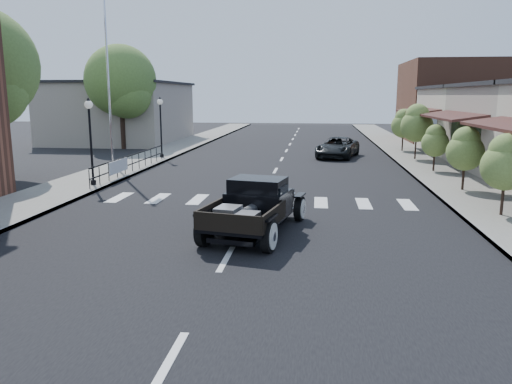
# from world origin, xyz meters

# --- Properties ---
(ground) EXTENTS (120.00, 120.00, 0.00)m
(ground) POSITION_xyz_m (0.00, 0.00, 0.00)
(ground) COLOR black
(ground) RESTS_ON ground
(road) EXTENTS (14.00, 80.00, 0.02)m
(road) POSITION_xyz_m (0.00, 15.00, 0.01)
(road) COLOR black
(road) RESTS_ON ground
(road_markings) EXTENTS (12.00, 60.00, 0.06)m
(road_markings) POSITION_xyz_m (0.00, 10.00, 0.00)
(road_markings) COLOR silver
(road_markings) RESTS_ON ground
(sidewalk_left) EXTENTS (3.00, 80.00, 0.15)m
(sidewalk_left) POSITION_xyz_m (-8.50, 15.00, 0.07)
(sidewalk_left) COLOR gray
(sidewalk_left) RESTS_ON ground
(sidewalk_right) EXTENTS (3.00, 80.00, 0.15)m
(sidewalk_right) POSITION_xyz_m (8.50, 15.00, 0.07)
(sidewalk_right) COLOR gray
(sidewalk_right) RESTS_ON ground
(low_building_left) EXTENTS (10.00, 12.00, 5.00)m
(low_building_left) POSITION_xyz_m (-15.00, 28.00, 2.50)
(low_building_left) COLOR #A89C8D
(low_building_left) RESTS_ON ground
(storefront_far) EXTENTS (10.00, 9.00, 4.50)m
(storefront_far) POSITION_xyz_m (15.00, 22.00, 2.25)
(storefront_far) COLOR #B7AC9B
(storefront_far) RESTS_ON ground
(far_building_right) EXTENTS (11.00, 10.00, 7.00)m
(far_building_right) POSITION_xyz_m (15.50, 32.00, 3.50)
(far_building_right) COLOR brown
(far_building_right) RESTS_ON ground
(railing) EXTENTS (0.08, 10.00, 1.00)m
(railing) POSITION_xyz_m (-7.30, 10.00, 0.65)
(railing) COLOR black
(railing) RESTS_ON sidewalk_left
(banner) EXTENTS (0.04, 2.20, 0.60)m
(banner) POSITION_xyz_m (-7.22, 8.00, 0.45)
(banner) COLOR silver
(banner) RESTS_ON sidewalk_left
(lamp_post_b) EXTENTS (0.36, 0.36, 3.80)m
(lamp_post_b) POSITION_xyz_m (-7.60, 6.00, 2.05)
(lamp_post_b) COLOR black
(lamp_post_b) RESTS_ON sidewalk_left
(lamp_post_c) EXTENTS (0.36, 0.36, 3.80)m
(lamp_post_c) POSITION_xyz_m (-7.60, 16.00, 2.05)
(lamp_post_c) COLOR black
(lamp_post_c) RESTS_ON sidewalk_left
(flagpole) EXTENTS (0.12, 0.12, 12.28)m
(flagpole) POSITION_xyz_m (-9.20, 12.00, 6.29)
(flagpole) COLOR silver
(flagpole) RESTS_ON sidewalk_left
(big_tree_far) EXTENTS (5.31, 5.31, 7.80)m
(big_tree_far) POSITION_xyz_m (-12.50, 22.00, 3.90)
(big_tree_far) COLOR #4C6B2E
(big_tree_far) RESTS_ON ground
(small_tree_a) EXTENTS (1.55, 1.55, 2.59)m
(small_tree_a) POSITION_xyz_m (8.30, 2.18, 1.44)
(small_tree_a) COLOR olive
(small_tree_a) RESTS_ON sidewalk_right
(small_tree_b) EXTENTS (1.52, 1.52, 2.53)m
(small_tree_b) POSITION_xyz_m (8.30, 6.69, 1.42)
(small_tree_b) COLOR olive
(small_tree_b) RESTS_ON sidewalk_right
(small_tree_c) EXTENTS (1.40, 1.40, 2.33)m
(small_tree_c) POSITION_xyz_m (8.30, 12.04, 1.32)
(small_tree_c) COLOR olive
(small_tree_c) RESTS_ON sidewalk_right
(small_tree_d) EXTENTS (1.96, 1.96, 3.27)m
(small_tree_d) POSITION_xyz_m (8.30, 17.10, 1.78)
(small_tree_d) COLOR olive
(small_tree_d) RESTS_ON sidewalk_right
(small_tree_e) EXTENTS (1.71, 1.71, 2.85)m
(small_tree_e) POSITION_xyz_m (8.30, 21.91, 1.57)
(small_tree_e) COLOR olive
(small_tree_e) RESTS_ON sidewalk_right
(hotrod_pickup) EXTENTS (3.17, 5.18, 1.67)m
(hotrod_pickup) POSITION_xyz_m (0.44, -0.51, 0.84)
(hotrod_pickup) COLOR black
(hotrod_pickup) RESTS_ON ground
(second_car) EXTENTS (3.30, 5.15, 1.32)m
(second_car) POSITION_xyz_m (3.58, 18.39, 0.66)
(second_car) COLOR black
(second_car) RESTS_ON ground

